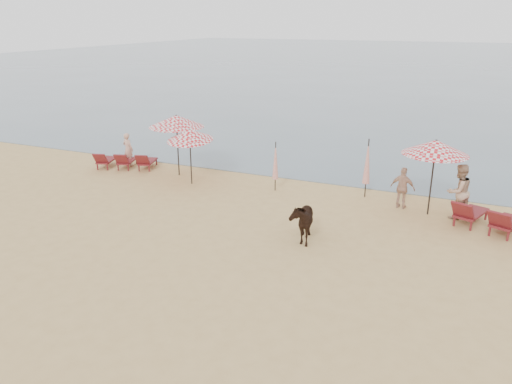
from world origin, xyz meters
TOP-DOWN VIEW (x-y plane):
  - ground at (0.00, 0.00)m, footprint 120.00×120.00m
  - sea at (0.00, 80.00)m, footprint 160.00×140.00m
  - lounger_cluster_left at (-8.03, 8.53)m, footprint 2.86×2.16m
  - lounger_cluster_right at (7.63, 7.23)m, footprint 3.39×2.68m
  - umbrella_open_left_a at (-5.26, 8.65)m, footprint 2.35×2.35m
  - umbrella_open_left_b at (-4.13, 7.80)m, footprint 1.88×1.92m
  - umbrella_open_right at (5.26, 8.10)m, footprint 2.21×2.21m
  - umbrella_closed_left at (-0.62, 8.38)m, footprint 0.24×0.24m
  - umbrella_closed_right at (2.85, 9.03)m, footprint 0.28×0.28m
  - cow at (1.82, 4.32)m, footprint 1.13×1.70m
  - beachgoer_left at (-8.26, 9.07)m, footprint 0.61×0.45m
  - beachgoer_right_a at (6.16, 8.15)m, footprint 1.18×1.18m
  - beachgoer_right_b at (4.30, 8.38)m, footprint 0.95×0.55m

SIDE VIEW (x-z plane):
  - ground at x=0.00m, z-range 0.00..0.00m
  - sea at x=0.00m, z-range -0.03..0.03m
  - lounger_cluster_left at x=-8.03m, z-range 0.11..0.67m
  - lounger_cluster_right at x=7.63m, z-range 0.13..0.78m
  - cow at x=1.82m, z-range 0.00..1.32m
  - beachgoer_right_b at x=4.30m, z-range 0.00..1.53m
  - beachgoer_left at x=-8.26m, z-range 0.00..1.53m
  - beachgoer_right_a at x=6.16m, z-range 0.00..1.92m
  - umbrella_closed_left at x=-0.62m, z-range 0.23..2.23m
  - umbrella_closed_right at x=2.85m, z-range 0.26..2.56m
  - umbrella_open_left_b at x=-4.13m, z-range 0.88..3.28m
  - umbrella_open_left_a at x=-5.26m, z-range 1.06..3.73m
  - umbrella_open_right at x=5.26m, z-range 1.08..3.78m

